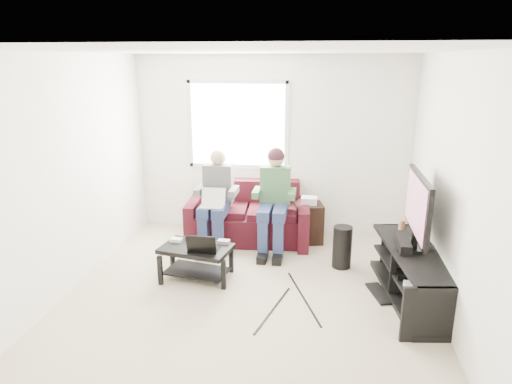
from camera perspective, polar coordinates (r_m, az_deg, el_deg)
floor at (r=5.06m, az=-1.20°, el=-13.67°), size 4.50×4.50×0.00m
ceiling at (r=4.38m, az=-1.41°, el=17.25°), size 4.50×4.50×0.00m
wall_back at (r=6.72m, az=1.97°, el=5.78°), size 4.50×0.00×4.50m
wall_front at (r=2.52m, az=-10.25°, el=-13.14°), size 4.50×0.00×4.50m
wall_left at (r=5.26m, az=-23.30°, el=1.47°), size 0.00×4.50×4.50m
wall_right at (r=4.66m, az=23.73°, el=-0.38°), size 0.00×4.50×4.50m
window at (r=6.73m, az=-2.30°, el=8.37°), size 1.48×0.04×1.28m
sofa at (r=6.60m, az=-0.95°, el=-3.35°), size 1.79×0.92×0.81m
person_left at (r=6.27m, az=-5.01°, el=-0.41°), size 0.40×0.70×1.33m
person_right at (r=6.14m, az=2.30°, el=-0.15°), size 0.40×0.71×1.38m
laptop_silver at (r=6.07m, az=-5.51°, el=-1.27°), size 0.36×0.28×0.24m
coffee_table at (r=5.49m, az=-7.47°, el=-7.83°), size 0.89×0.64×0.41m
laptop_black at (r=5.30m, az=-6.54°, el=-6.02°), size 0.39×0.33×0.24m
controller_a at (r=5.62m, az=-9.95°, el=-5.92°), size 0.15×0.11×0.04m
controller_b at (r=5.62m, az=-8.00°, el=-5.82°), size 0.16×0.12×0.04m
controller_c at (r=5.50m, az=-4.07°, el=-6.21°), size 0.15×0.10×0.04m
tv_stand at (r=5.31m, az=18.99°, el=-10.04°), size 0.73×1.74×0.56m
tv at (r=5.13m, az=19.56°, el=-1.80°), size 0.12×1.10×0.81m
soundbar at (r=5.24m, az=17.87°, el=-6.02°), size 0.12×0.50×0.10m
drink_cup at (r=5.74m, az=17.77°, el=-3.96°), size 0.08×0.08×0.12m
console_white at (r=4.93m, az=19.87°, el=-11.29°), size 0.30×0.22×0.06m
console_grey at (r=5.55m, az=18.54°, el=-7.89°), size 0.34×0.26×0.08m
console_black at (r=5.24m, az=19.16°, el=-9.49°), size 0.38×0.30×0.07m
subwoofer at (r=5.84m, az=10.72°, el=-6.77°), size 0.24×0.24×0.54m
keyboard_floor at (r=5.38m, az=15.16°, el=-12.14°), size 0.28×0.50×0.03m
end_table at (r=6.55m, az=6.56°, el=-3.70°), size 0.38×0.38×0.66m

